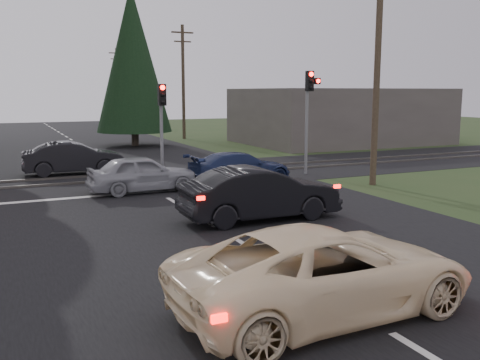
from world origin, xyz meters
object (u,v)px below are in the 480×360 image
cream_coupe (325,271)px  blue_sedan (240,168)px  utility_pole_mid (183,80)px  traffic_signal_center (162,115)px  dark_hatchback (260,194)px  silver_car (143,174)px  traffic_signal_right (309,102)px  dark_car_far (74,158)px  utility_pole_near (377,68)px  utility_pole_far (117,84)px

cream_coupe → blue_sedan: bearing=-20.8°
utility_pole_mid → blue_sedan: utility_pole_mid is taller
traffic_signal_center → dark_hatchback: traffic_signal_center is taller
utility_pole_mid → cream_coupe: utility_pole_mid is taller
utility_pole_mid → silver_car: size_ratio=2.18×
traffic_signal_right → dark_car_far: traffic_signal_right is taller
traffic_signal_center → dark_car_far: traffic_signal_center is taller
traffic_signal_center → utility_pole_mid: (7.50, 19.32, 1.92)m
utility_pole_mid → dark_hatchback: (-6.96, -27.49, -3.94)m
utility_pole_mid → dark_car_far: (-10.76, -15.85, -3.98)m
blue_sedan → dark_car_far: 8.13m
utility_pole_mid → utility_pole_near: bearing=-90.0°
utility_pole_mid → dark_hatchback: 28.63m
blue_sedan → utility_pole_near: bearing=-122.5°
cream_coupe → traffic_signal_center: bearing=-8.3°
utility_pole_far → dark_car_far: size_ratio=1.99×
cream_coupe → blue_sedan: (4.21, 12.65, -0.10)m
silver_car → utility_pole_far: bearing=-12.5°
utility_pole_near → dark_hatchback: size_ratio=1.89×
utility_pole_mid → dark_car_far: utility_pole_mid is taller
blue_sedan → dark_hatchback: bearing=156.5°
utility_pole_mid → utility_pole_far: size_ratio=1.00×
dark_hatchback → dark_car_far: bearing=18.7°
utility_pole_far → cream_coupe: utility_pole_far is taller
utility_pole_near → dark_hatchback: 8.73m
utility_pole_near → traffic_signal_center: bearing=148.0°
traffic_signal_right → dark_hatchback: size_ratio=0.99×
utility_pole_far → blue_sedan: 46.83m
traffic_signal_right → blue_sedan: (-3.86, -0.87, -2.66)m
silver_car → blue_sedan: bearing=-88.6°
dark_car_far → blue_sedan: bearing=-131.3°
utility_pole_mid → utility_pole_far: same height
utility_pole_near → cream_coupe: size_ratio=1.66×
utility_pole_near → cream_coupe: bearing=-131.9°
utility_pole_near → utility_pole_mid: same height
utility_pole_mid → traffic_signal_center: bearing=-111.2°
utility_pole_near → silver_car: 10.14m
utility_pole_far → cream_coupe: size_ratio=1.66×
dark_hatchback → dark_car_far: size_ratio=1.05×
traffic_signal_right → utility_pole_mid: 20.60m
dark_car_far → utility_pole_near: bearing=-125.4°
silver_car → dark_car_far: bearing=15.4°
traffic_signal_center → utility_pole_near: size_ratio=0.46×
traffic_signal_right → dark_car_far: bearing=154.5°
dark_hatchback → silver_car: dark_hatchback is taller
utility_pole_mid → dark_car_far: bearing=-124.2°
utility_pole_mid → traffic_signal_right: bearing=-92.7°
dark_hatchback → silver_car: 6.22m
traffic_signal_center → utility_pole_mid: 20.82m
utility_pole_far → dark_car_far: (-10.76, -40.85, -3.98)m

